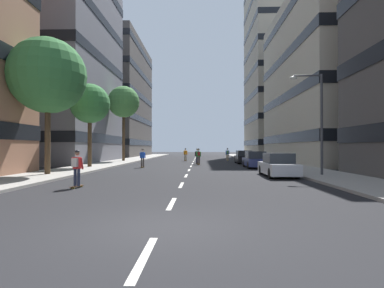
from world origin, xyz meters
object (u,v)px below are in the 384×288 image
object	(u,v)px
street_tree_near	(90,104)
skater_1	(199,155)
parked_car_near	(278,166)
street_tree_far	(48,76)
streetlamp_right	(316,113)
street_tree_mid	(124,102)
skater_3	(77,166)
skater_2	(227,154)
skater_5	(143,157)
skater_0	(197,155)
parked_car_mid	(255,160)
skater_4	(185,154)
parked_car_far	(244,157)

from	to	relation	value
street_tree_near	skater_1	distance (m)	12.26
parked_car_near	street_tree_far	world-z (taller)	street_tree_far
streetlamp_right	skater_1	distance (m)	15.39
street_tree_mid	skater_3	xyz separation A→B (m)	(4.36, -25.56, -6.80)
street_tree_far	skater_2	xyz separation A→B (m)	(13.90, 23.04, -5.63)
street_tree_far	skater_5	bearing A→B (deg)	60.66
skater_0	skater_2	distance (m)	9.03
parked_car_near	streetlamp_right	distance (m)	4.20
parked_car_near	parked_car_mid	size ratio (longest dim) A/B	1.00
street_tree_far	skater_0	world-z (taller)	street_tree_far
street_tree_near	skater_3	xyz separation A→B (m)	(4.36, -13.42, -4.85)
street_tree_mid	skater_1	size ratio (longest dim) A/B	5.50
skater_0	skater_3	xyz separation A→B (m)	(-5.39, -20.82, 0.03)
parked_car_near	skater_4	bearing A→B (deg)	107.87
street_tree_mid	skater_4	size ratio (longest dim) A/B	5.50
parked_car_mid	skater_2	xyz separation A→B (m)	(-1.28, 14.57, 0.32)
parked_car_far	skater_2	bearing A→B (deg)	100.22
parked_car_mid	skater_2	bearing A→B (deg)	95.02
parked_car_mid	skater_5	world-z (taller)	skater_5
skater_2	parked_car_far	bearing A→B (deg)	-79.78
skater_4	skater_3	bearing A→B (deg)	-97.40
skater_1	skater_2	xyz separation A→B (m)	(3.98, 10.08, 0.00)
street_tree_far	skater_5	world-z (taller)	street_tree_far
skater_0	skater_1	size ratio (longest dim) A/B	1.00
street_tree_far	skater_2	world-z (taller)	street_tree_far
skater_1	skater_3	world-z (taller)	same
skater_4	skater_0	bearing A→B (deg)	-76.69
parked_car_near	skater_5	size ratio (longest dim) A/B	2.47
street_tree_mid	street_tree_far	size ratio (longest dim) A/B	1.09
skater_1	skater_5	xyz separation A→B (m)	(-5.20, -4.57, -0.03)
parked_car_near	skater_2	distance (m)	22.98
parked_car_mid	street_tree_mid	distance (m)	20.21
parked_car_near	streetlamp_right	world-z (taller)	streetlamp_right
parked_car_near	street_tree_near	world-z (taller)	street_tree_near
street_tree_near	skater_0	world-z (taller)	street_tree_near
street_tree_far	skater_2	size ratio (longest dim) A/B	5.07
street_tree_mid	skater_3	distance (m)	26.80
streetlamp_right	skater_1	bearing A→B (deg)	120.63
skater_1	skater_4	xyz separation A→B (m)	(-1.91, 9.38, -0.03)
parked_car_far	skater_4	distance (m)	9.62
street_tree_far	skater_3	bearing A→B (deg)	-53.06
parked_car_mid	streetlamp_right	world-z (taller)	streetlamp_right
parked_car_near	skater_2	xyz separation A→B (m)	(-1.28, 22.94, 0.32)
skater_1	skater_2	size ratio (longest dim) A/B	1.00
parked_car_near	parked_car_mid	distance (m)	8.37
skater_4	parked_car_near	bearing A→B (deg)	-72.13
street_tree_far	skater_4	bearing A→B (deg)	70.27
street_tree_near	skater_0	distance (m)	13.17
parked_car_mid	street_tree_far	bearing A→B (deg)	-150.84
streetlamp_right	skater_2	distance (m)	23.55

